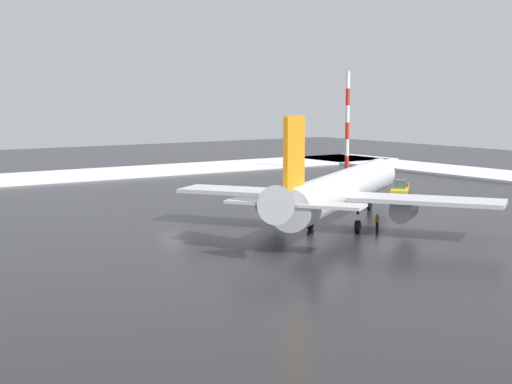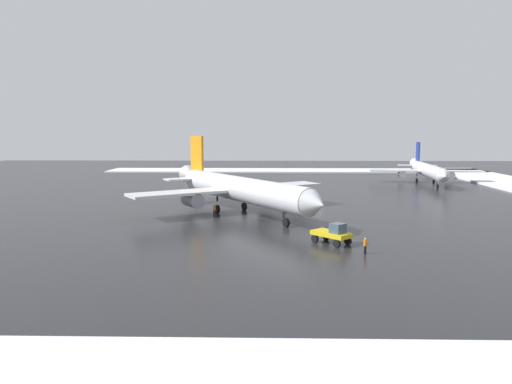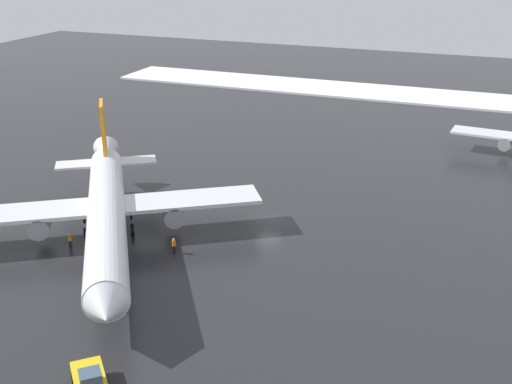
{
  "view_description": "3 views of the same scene",
  "coord_description": "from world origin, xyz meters",
  "px_view_note": "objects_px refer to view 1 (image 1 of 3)",
  "views": [
    {
      "loc": [
        40.07,
        73.87,
        13.68
      ],
      "look_at": [
        -9.52,
        2.28,
        2.75
      ],
      "focal_mm": 55.0,
      "sensor_mm": 36.0,
      "label": 1
    },
    {
      "loc": [
        -88.93,
        8.82,
        13.01
      ],
      "look_at": [
        -5.99,
        10.69,
        2.58
      ],
      "focal_mm": 35.0,
      "sensor_mm": 36.0,
      "label": 2
    },
    {
      "loc": [
        -63.06,
        -22.94,
        30.4
      ],
      "look_at": [
        -1.74,
        0.95,
        3.92
      ],
      "focal_mm": 45.0,
      "sensor_mm": 36.0,
      "label": 3
    }
  ],
  "objects_px": {
    "airplane_far_rear": "(341,190)",
    "ground_crew_by_nose_gear": "(291,210)",
    "ground_crew_mid_apron": "(408,188)",
    "ground_crew_beside_wing": "(377,221)",
    "pushback_tug": "(400,190)",
    "antenna_mast": "(347,122)"
  },
  "relations": [
    {
      "from": "pushback_tug",
      "to": "ground_crew_beside_wing",
      "type": "xyz_separation_m",
      "value": [
        18.71,
        15.54,
        -0.31
      ]
    },
    {
      "from": "ground_crew_beside_wing",
      "to": "antenna_mast",
      "type": "height_order",
      "value": "antenna_mast"
    },
    {
      "from": "airplane_far_rear",
      "to": "ground_crew_beside_wing",
      "type": "xyz_separation_m",
      "value": [
        -1.82,
        3.56,
        -2.94
      ]
    },
    {
      "from": "ground_crew_mid_apron",
      "to": "antenna_mast",
      "type": "bearing_deg",
      "value": 22.61
    },
    {
      "from": "ground_crew_mid_apron",
      "to": "antenna_mast",
      "type": "height_order",
      "value": "antenna_mast"
    },
    {
      "from": "ground_crew_mid_apron",
      "to": "ground_crew_by_nose_gear",
      "type": "distance_m",
      "value": 27.1
    },
    {
      "from": "airplane_far_rear",
      "to": "ground_crew_mid_apron",
      "type": "bearing_deg",
      "value": -2.78
    },
    {
      "from": "ground_crew_by_nose_gear",
      "to": "antenna_mast",
      "type": "relative_size",
      "value": 0.1
    },
    {
      "from": "pushback_tug",
      "to": "ground_crew_beside_wing",
      "type": "distance_m",
      "value": 24.32
    },
    {
      "from": "ground_crew_mid_apron",
      "to": "ground_crew_by_nose_gear",
      "type": "relative_size",
      "value": 1.0
    },
    {
      "from": "airplane_far_rear",
      "to": "ground_crew_beside_wing",
      "type": "relative_size",
      "value": 20.5
    },
    {
      "from": "ground_crew_mid_apron",
      "to": "ground_crew_beside_wing",
      "type": "distance_m",
      "value": 29.5
    },
    {
      "from": "airplane_far_rear",
      "to": "ground_crew_by_nose_gear",
      "type": "height_order",
      "value": "airplane_far_rear"
    },
    {
      "from": "airplane_far_rear",
      "to": "ground_crew_by_nose_gear",
      "type": "xyz_separation_m",
      "value": [
        1.05,
        -7.08,
        -2.94
      ]
    },
    {
      "from": "airplane_far_rear",
      "to": "ground_crew_by_nose_gear",
      "type": "distance_m",
      "value": 7.74
    },
    {
      "from": "airplane_far_rear",
      "to": "antenna_mast",
      "type": "xyz_separation_m",
      "value": [
        -38.0,
        -42.29,
        4.85
      ]
    },
    {
      "from": "pushback_tug",
      "to": "ground_crew_beside_wing",
      "type": "height_order",
      "value": "pushback_tug"
    },
    {
      "from": "ground_crew_beside_wing",
      "to": "antenna_mast",
      "type": "relative_size",
      "value": 0.1
    },
    {
      "from": "ground_crew_mid_apron",
      "to": "airplane_far_rear",
      "type": "bearing_deg",
      "value": 168.71
    },
    {
      "from": "pushback_tug",
      "to": "ground_crew_mid_apron",
      "type": "distance_m",
      "value": 5.22
    },
    {
      "from": "ground_crew_by_nose_gear",
      "to": "ground_crew_beside_wing",
      "type": "height_order",
      "value": "same"
    },
    {
      "from": "airplane_far_rear",
      "to": "pushback_tug",
      "type": "bearing_deg",
      "value": -3.19
    }
  ]
}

